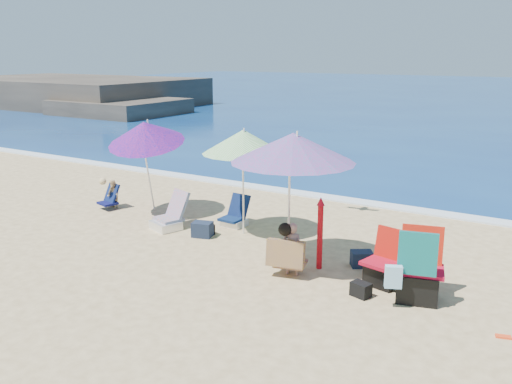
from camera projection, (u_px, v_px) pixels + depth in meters
The scene contains 18 objects.
ground at pixel (241, 264), 9.92m from camera, with size 120.00×120.00×0.00m.
foam at pixel (348, 200), 14.13m from camera, with size 120.00×0.50×0.04m.
headland at pixel (75, 97), 39.87m from camera, with size 20.50×11.50×2.60m.
umbrella_turquoise at pixel (293, 148), 9.26m from camera, with size 2.73×2.73×2.46m.
umbrella_striped at pixel (243, 142), 11.07m from camera, with size 2.02×2.02×2.26m.
umbrella_blue at pixel (145, 132), 12.44m from camera, with size 2.22×2.27×2.40m.
furled_umbrella at pixel (320, 230), 9.57m from camera, with size 0.15×0.15×1.32m.
chair_navy at pixel (235, 218), 12.11m from camera, with size 0.53×0.64×0.67m.
chair_rainbow at pixel (169, 219), 11.92m from camera, with size 0.77×0.91×0.81m.
camp_chair_left at pixel (384, 269), 9.00m from camera, with size 0.66×0.69×0.94m.
camp_chair_right at pixel (417, 275), 8.39m from camera, with size 0.80×1.06×1.18m.
person_center at pixel (289, 250), 9.32m from camera, with size 0.68×0.68×0.95m.
person_left at pixel (112, 194), 13.40m from camera, with size 0.52×0.56×0.79m.
bag_navy_a at pixel (202, 229), 11.38m from camera, with size 0.47×0.39×0.31m.
bag_black_a at pixel (207, 229), 11.54m from camera, with size 0.36×0.31×0.23m.
bag_navy_b at pixel (362, 259), 9.80m from camera, with size 0.47×0.44×0.28m.
bag_black_b at pixel (361, 290), 8.60m from camera, with size 0.35×0.28×0.23m.
orange_item at pixel (503, 337), 7.37m from camera, with size 0.22×0.14×0.03m.
Camera 1 is at (5.06, -7.79, 3.74)m, focal length 38.34 mm.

